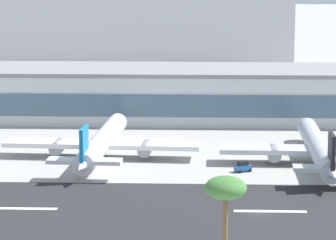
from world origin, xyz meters
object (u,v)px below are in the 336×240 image
distant_hotel_block (136,27)px  service_baggage_tug_1 (243,167)px  palm_tree_0 (226,191)px  airliner_black_tail_gate_2 (319,150)px  airliner_blue_tail_gate_1 (101,143)px  terminal_building (211,93)px

distant_hotel_block → service_baggage_tug_1: bearing=-78.3°
palm_tree_0 → service_baggage_tug_1: bearing=84.9°
distant_hotel_block → palm_tree_0: bearing=-82.8°
airliner_black_tail_gate_2 → palm_tree_0: palm_tree_0 is taller
distant_hotel_block → airliner_blue_tail_gate_1: (3.83, -149.57, -12.98)m
terminal_building → distant_hotel_block: (-27.24, 102.45, 9.56)m
terminal_building → palm_tree_0: (0.49, -116.40, 5.81)m
distant_hotel_block → airliner_blue_tail_gate_1: bearing=-88.5°
airliner_black_tail_gate_2 → palm_tree_0: size_ratio=3.41×
distant_hotel_block → airliner_black_tail_gate_2: distant_hotel_block is taller
palm_tree_0 → airliner_black_tail_gate_2: bearing=72.3°
distant_hotel_block → palm_tree_0: (27.73, -218.84, -3.75)m
airliner_black_tail_gate_2 → palm_tree_0: (-20.87, -65.26, 9.23)m
airliner_blue_tail_gate_1 → palm_tree_0: 73.86m
terminal_building → service_baggage_tug_1: terminal_building is taller
distant_hotel_block → airliner_blue_tail_gate_1: distant_hotel_block is taller
airliner_blue_tail_gate_1 → service_baggage_tug_1: 30.92m
airliner_blue_tail_gate_1 → palm_tree_0: bearing=-157.8°
distant_hotel_block → airliner_blue_tail_gate_1: size_ratio=2.40×
distant_hotel_block → service_baggage_tug_1: distant_hotel_block is taller
airliner_black_tail_gate_2 → service_baggage_tug_1: 16.87m
terminal_building → distant_hotel_block: bearing=104.9°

